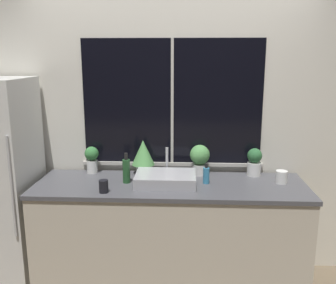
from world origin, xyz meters
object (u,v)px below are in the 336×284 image
sink (166,179)px  mug_white (281,177)px  potted_plant_far_right (254,162)px  potted_plant_far_left (92,158)px  bottle_tall (126,170)px  potted_plant_center_right (200,158)px  mug_black (104,186)px  soap_bottle (206,175)px  potted_plant_center_left (143,155)px

sink → mug_white: sink is taller
potted_plant_far_right → potted_plant_far_left: bearing=180.0°
sink → potted_plant_far_right: size_ratio=2.00×
potted_plant_far_left → bottle_tall: (0.35, -0.25, -0.03)m
potted_plant_center_right → mug_black: bearing=-147.0°
potted_plant_far_left → bottle_tall: bottle_tall is taller
sink → bottle_tall: bearing=176.7°
potted_plant_far_left → bottle_tall: size_ratio=0.95×
potted_plant_center_right → sink: bearing=-136.8°
potted_plant_far_left → mug_black: potted_plant_far_left is taller
potted_plant_far_right → soap_bottle: (-0.43, -0.23, -0.05)m
potted_plant_far_right → bottle_tall: 1.11m
potted_plant_center_right → soap_bottle: 0.25m
sink → soap_bottle: bearing=5.9°
mug_black → potted_plant_center_left: bearing=62.7°
bottle_tall → mug_black: bearing=-120.4°
potted_plant_far_left → mug_black: (0.21, -0.48, -0.09)m
sink → mug_black: size_ratio=4.95×
potted_plant_center_left → potted_plant_far_right: 0.97m
potted_plant_far_right → mug_white: bearing=-45.2°
potted_plant_far_left → potted_plant_center_left: potted_plant_center_left is taller
sink → potted_plant_far_left: sink is taller
potted_plant_far_right → sink: bearing=-160.6°
potted_plant_far_right → mug_black: size_ratio=2.47×
mug_white → potted_plant_far_left: bearing=173.2°
potted_plant_center_left → mug_black: potted_plant_center_left is taller
potted_plant_center_left → bottle_tall: 0.28m
potted_plant_far_right → soap_bottle: bearing=-151.4°
mug_white → sink: bearing=-175.5°
potted_plant_center_right → mug_black: (-0.75, -0.48, -0.10)m
soap_bottle → mug_white: soap_bottle is taller
sink → potted_plant_far_right: (0.76, 0.27, 0.08)m
potted_plant_far_left → soap_bottle: size_ratio=1.43×
potted_plant_center_left → potted_plant_center_right: size_ratio=1.14×
potted_plant_center_right → soap_bottle: size_ratio=1.59×
potted_plant_far_right → soap_bottle: potted_plant_far_right is taller
potted_plant_center_right → bottle_tall: size_ratio=1.06×
potted_plant_far_left → potted_plant_far_right: (1.43, -0.00, -0.01)m
sink → mug_black: sink is taller
potted_plant_center_left → mug_black: 0.56m
bottle_tall → mug_black: bottle_tall is taller
bottle_tall → potted_plant_center_left: bearing=65.9°
soap_bottle → potted_plant_far_left: bearing=166.9°
mug_white → soap_bottle: bearing=-176.3°
soap_bottle → mug_black: bearing=-162.4°
sink → potted_plant_center_left: potted_plant_center_left is taller
soap_bottle → mug_white: (0.62, 0.04, -0.02)m
potted_plant_far_left → mug_black: bearing=-66.6°
potted_plant_center_left → bottle_tall: potted_plant_center_left is taller
potted_plant_far_left → potted_plant_center_left: size_ratio=0.79×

